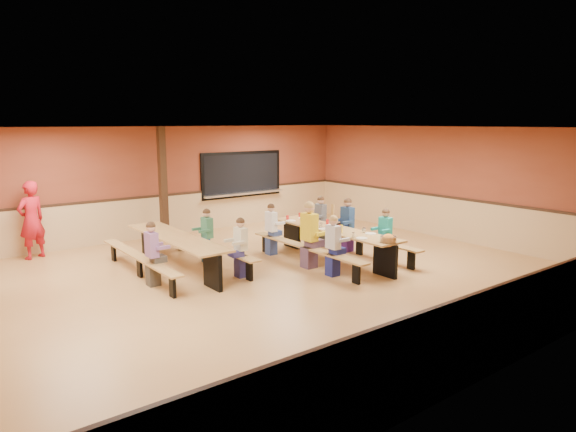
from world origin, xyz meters
TOP-DOWN VIEW (x-y plane):
  - ground at (0.00, 0.00)m, footprint 12.00×12.00m
  - room_envelope at (0.00, 0.00)m, footprint 12.04×10.04m
  - kitchen_pass_through at (2.60, 4.96)m, footprint 2.78×0.28m
  - structural_post at (-0.20, 4.40)m, footprint 0.18×0.18m
  - cafeteria_table_main at (2.03, 0.20)m, footprint 1.91×3.70m
  - cafeteria_table_second at (-1.16, 1.65)m, footprint 1.91×3.70m
  - seated_child_white_left at (1.20, -0.66)m, footprint 0.38×0.31m
  - seated_adult_yellow at (1.20, 0.10)m, footprint 0.47×0.39m
  - seated_child_grey_left at (1.20, 1.51)m, footprint 0.37×0.30m
  - seated_child_teal_right at (2.85, -0.59)m, footprint 0.36×0.30m
  - seated_child_navy_right at (2.85, 0.63)m, footprint 0.41×0.33m
  - seated_child_char_right at (2.85, 1.62)m, footprint 0.37×0.31m
  - seated_child_purple_sec at (-1.99, 0.97)m, footprint 0.38×0.31m
  - seated_child_green_sec at (-0.34, 1.81)m, footprint 0.37×0.30m
  - seated_child_tan_sec at (-0.34, 0.41)m, footprint 0.37×0.30m
  - standing_woman at (-3.37, 4.55)m, footprint 0.78×0.67m
  - punch_pitcher at (1.93, 0.96)m, footprint 0.16×0.16m
  - chip_bowl at (1.98, -1.45)m, footprint 0.32×0.32m
  - napkin_dispenser at (2.07, 0.16)m, footprint 0.10×0.14m
  - condiment_mustard at (1.86, -0.21)m, footprint 0.06×0.06m
  - condiment_ketchup at (1.82, -0.19)m, footprint 0.06×0.06m
  - table_paddle at (1.99, 0.22)m, footprint 0.16×0.16m
  - place_settings at (2.03, 0.20)m, footprint 0.65×3.30m

SIDE VIEW (x-z plane):
  - ground at x=0.00m, z-range 0.00..0.00m
  - cafeteria_table_main at x=2.03m, z-range 0.16..0.90m
  - cafeteria_table_second at x=-1.16m, z-range 0.16..0.90m
  - seated_child_teal_right at x=2.85m, z-range 0.00..1.20m
  - seated_child_green_sec at x=-0.34m, z-range 0.00..1.20m
  - seated_child_grey_left at x=1.20m, z-range 0.00..1.21m
  - seated_child_tan_sec at x=-0.34m, z-range 0.00..1.21m
  - seated_child_char_right at x=2.85m, z-range 0.00..1.22m
  - seated_child_purple_sec at x=-1.99m, z-range 0.00..1.24m
  - seated_child_white_left at x=1.20m, z-range 0.00..1.24m
  - seated_child_navy_right at x=2.85m, z-range 0.00..1.29m
  - room_envelope at x=0.00m, z-range -0.82..2.20m
  - seated_adult_yellow at x=1.20m, z-range 0.00..1.42m
  - place_settings at x=2.03m, z-range 0.74..0.85m
  - napkin_dispenser at x=2.07m, z-range 0.74..0.87m
  - chip_bowl at x=1.98m, z-range 0.74..0.89m
  - condiment_mustard at x=1.86m, z-range 0.74..0.91m
  - condiment_ketchup at x=1.82m, z-range 0.74..0.91m
  - punch_pitcher at x=1.93m, z-range 0.74..0.96m
  - table_paddle at x=1.99m, z-range 0.60..1.16m
  - standing_woman at x=-3.37m, z-range 0.00..1.80m
  - kitchen_pass_through at x=2.60m, z-range 0.80..2.18m
  - structural_post at x=-0.20m, z-range 0.00..3.00m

